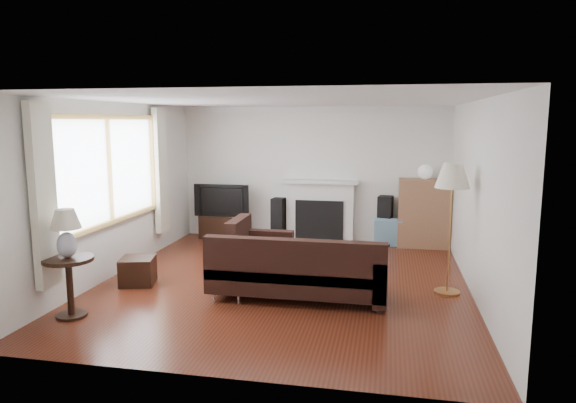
% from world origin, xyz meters
% --- Properties ---
extents(room, '(5.10, 5.60, 2.54)m').
position_xyz_m(room, '(0.00, 0.00, 1.25)').
color(room, '#542012').
rests_on(room, ground).
extents(window, '(0.12, 2.74, 1.54)m').
position_xyz_m(window, '(-2.45, -0.20, 1.55)').
color(window, olive).
rests_on(window, room).
extents(curtain_near, '(0.10, 0.35, 2.10)m').
position_xyz_m(curtain_near, '(-2.40, -1.72, 1.40)').
color(curtain_near, white).
rests_on(curtain_near, room).
extents(curtain_far, '(0.10, 0.35, 2.10)m').
position_xyz_m(curtain_far, '(-2.40, 1.32, 1.40)').
color(curtain_far, white).
rests_on(curtain_far, room).
extents(fireplace, '(1.40, 0.26, 1.15)m').
position_xyz_m(fireplace, '(0.15, 2.64, 0.57)').
color(fireplace, white).
rests_on(fireplace, room).
extents(tv_stand, '(0.89, 0.40, 0.44)m').
position_xyz_m(tv_stand, '(-1.69, 2.50, 0.22)').
color(tv_stand, black).
rests_on(tv_stand, ground).
extents(television, '(1.06, 0.14, 0.61)m').
position_xyz_m(television, '(-1.69, 2.50, 0.75)').
color(television, black).
rests_on(television, tv_stand).
extents(speaker_left, '(0.25, 0.29, 0.80)m').
position_xyz_m(speaker_left, '(-0.63, 2.55, 0.40)').
color(speaker_left, black).
rests_on(speaker_left, ground).
extents(speaker_right, '(0.29, 0.33, 0.89)m').
position_xyz_m(speaker_right, '(1.35, 2.55, 0.45)').
color(speaker_right, black).
rests_on(speaker_right, ground).
extents(bookshelf, '(0.89, 0.42, 1.22)m').
position_xyz_m(bookshelf, '(2.03, 2.51, 0.61)').
color(bookshelf, '#8F6042').
rests_on(bookshelf, ground).
extents(globe_lamp, '(0.26, 0.26, 0.26)m').
position_xyz_m(globe_lamp, '(2.03, 2.51, 1.35)').
color(globe_lamp, white).
rests_on(globe_lamp, bookshelf).
extents(sectional_sofa, '(2.41, 1.76, 0.78)m').
position_xyz_m(sectional_sofa, '(0.30, -0.56, 0.39)').
color(sectional_sofa, black).
rests_on(sectional_sofa, ground).
extents(coffee_table, '(1.16, 0.89, 0.40)m').
position_xyz_m(coffee_table, '(0.30, 0.61, 0.20)').
color(coffee_table, '#A3754E').
rests_on(coffee_table, ground).
extents(footstool, '(0.54, 0.54, 0.37)m').
position_xyz_m(footstool, '(-1.97, -0.45, 0.19)').
color(footstool, black).
rests_on(footstool, ground).
extents(floor_lamp, '(0.56, 0.56, 1.71)m').
position_xyz_m(floor_lamp, '(2.19, -0.02, 0.85)').
color(floor_lamp, '#AE743C').
rests_on(floor_lamp, ground).
extents(side_table, '(0.56, 0.56, 0.70)m').
position_xyz_m(side_table, '(-2.15, -1.71, 0.35)').
color(side_table, black).
rests_on(side_table, ground).
extents(table_lamp, '(0.34, 0.34, 0.55)m').
position_xyz_m(table_lamp, '(-2.15, -1.71, 0.98)').
color(table_lamp, silver).
rests_on(table_lamp, side_table).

